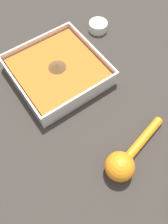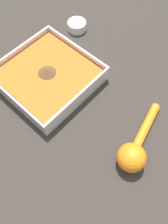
# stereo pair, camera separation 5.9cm
# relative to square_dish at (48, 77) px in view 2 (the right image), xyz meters

# --- Properties ---
(ground_plane) EXTENTS (4.00, 4.00, 0.00)m
(ground_plane) POSITION_rel_square_dish_xyz_m (-0.02, -0.03, -0.02)
(ground_plane) COLOR #332D28
(square_dish) EXTENTS (0.26, 0.26, 0.06)m
(square_dish) POSITION_rel_square_dish_xyz_m (0.00, 0.00, 0.00)
(square_dish) COLOR silver
(square_dish) RESTS_ON ground_plane
(spice_bowl) EXTENTS (0.07, 0.07, 0.03)m
(spice_bowl) POSITION_rel_square_dish_xyz_m (0.09, -0.22, -0.01)
(spice_bowl) COLOR silver
(spice_bowl) RESTS_ON ground_plane
(lemon_squeezer) EXTENTS (0.09, 0.22, 0.07)m
(lemon_squeezer) POSITION_rel_square_dish_xyz_m (-0.33, 0.02, 0.01)
(lemon_squeezer) COLOR orange
(lemon_squeezer) RESTS_ON ground_plane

